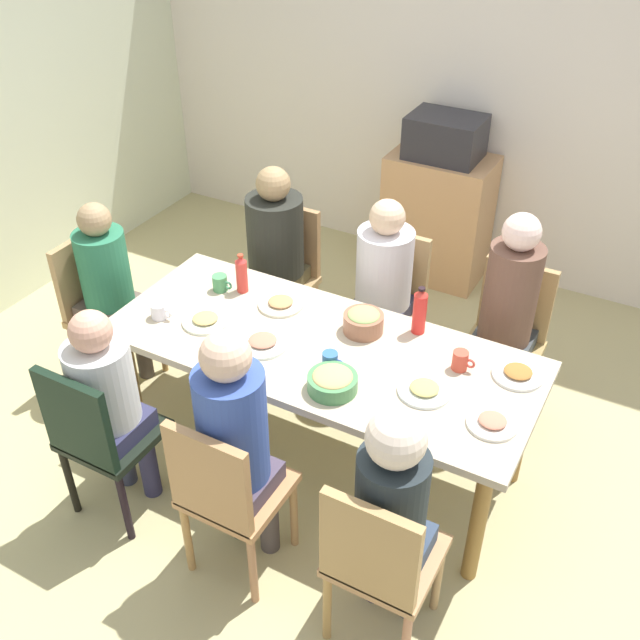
{
  "coord_description": "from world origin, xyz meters",
  "views": [
    {
      "loc": [
        1.32,
        -2.42,
        2.84
      ],
      "look_at": [
        0.0,
        0.0,
        0.88
      ],
      "focal_mm": 41.1,
      "sensor_mm": 36.0,
      "label": 1
    }
  ],
  "objects": [
    {
      "name": "ground_plane",
      "position": [
        0.0,
        0.0,
        0.0
      ],
      "size": [
        6.09,
        6.09,
        0.0
      ],
      "primitive_type": "plane",
      "color": "tan"
    },
    {
      "name": "wall_back",
      "position": [
        0.0,
        2.32,
        1.3
      ],
      "size": [
        5.32,
        0.12,
        2.6
      ],
      "primitive_type": "cube",
      "color": "silver",
      "rests_on": "ground_plane"
    },
    {
      "name": "dining_table",
      "position": [
        0.0,
        0.0,
        0.65
      ],
      "size": [
        2.08,
        0.85,
        0.73
      ],
      "color": "#C0AF92",
      "rests_on": "ground_plane"
    },
    {
      "name": "chair_0",
      "position": [
        -1.42,
        0.0,
        0.51
      ],
      "size": [
        0.4,
        0.4,
        0.9
      ],
      "color": "#AA804B",
      "rests_on": "ground_plane"
    },
    {
      "name": "person_0",
      "position": [
        -1.33,
        0.0,
        0.68
      ],
      "size": [
        0.3,
        0.3,
        1.15
      ],
      "color": "#544B44",
      "rests_on": "ground_plane"
    },
    {
      "name": "chair_1",
      "position": [
        0.0,
        -0.81,
        0.51
      ],
      "size": [
        0.4,
        0.4,
        0.9
      ],
      "color": "#B57E4F",
      "rests_on": "ground_plane"
    },
    {
      "name": "person_1",
      "position": [
        0.0,
        -0.72,
        0.75
      ],
      "size": [
        0.3,
        0.3,
        1.27
      ],
      "color": "#384639",
      "rests_on": "ground_plane"
    },
    {
      "name": "chair_2",
      "position": [
        0.0,
        0.81,
        0.51
      ],
      "size": [
        0.4,
        0.4,
        0.9
      ],
      "color": "#A9784F",
      "rests_on": "ground_plane"
    },
    {
      "name": "person_2",
      "position": [
        -0.0,
        0.72,
        0.71
      ],
      "size": [
        0.31,
        0.31,
        1.17
      ],
      "color": "#30314B",
      "rests_on": "ground_plane"
    },
    {
      "name": "chair_3",
      "position": [
        -0.69,
        -0.81,
        0.51
      ],
      "size": [
        0.4,
        0.4,
        0.9
      ],
      "color": "black",
      "rests_on": "ground_plane"
    },
    {
      "name": "person_3",
      "position": [
        -0.69,
        -0.71,
        0.68
      ],
      "size": [
        0.3,
        0.3,
        1.13
      ],
      "color": "#373B51",
      "rests_on": "ground_plane"
    },
    {
      "name": "chair_4",
      "position": [
        0.69,
        0.81,
        0.51
      ],
      "size": [
        0.4,
        0.4,
        0.9
      ],
      "color": "#A3874E",
      "rests_on": "ground_plane"
    },
    {
      "name": "person_4",
      "position": [
        0.69,
        0.72,
        0.74
      ],
      "size": [
        0.3,
        0.3,
        1.27
      ],
      "color": "#403842",
      "rests_on": "ground_plane"
    },
    {
      "name": "chair_5",
      "position": [
        0.69,
        -0.81,
        0.51
      ],
      "size": [
        0.4,
        0.4,
        0.9
      ],
      "color": "#B08052",
      "rests_on": "ground_plane"
    },
    {
      "name": "person_5",
      "position": [
        0.69,
        -0.71,
        0.71
      ],
      "size": [
        0.3,
        0.3,
        1.18
      ],
      "color": "#322E49",
      "rests_on": "ground_plane"
    },
    {
      "name": "chair_6",
      "position": [
        -0.69,
        0.81,
        0.51
      ],
      "size": [
        0.4,
        0.4,
        0.9
      ],
      "color": "#A48353",
      "rests_on": "ground_plane"
    },
    {
      "name": "person_6",
      "position": [
        -0.69,
        0.72,
        0.73
      ],
      "size": [
        0.33,
        0.33,
        1.21
      ],
      "color": "brown",
      "rests_on": "ground_plane"
    },
    {
      "name": "plate_0",
      "position": [
        0.89,
        0.23,
        0.74
      ],
      "size": [
        0.23,
        0.23,
        0.04
      ],
      "color": "silver",
      "rests_on": "dining_table"
    },
    {
      "name": "plate_1",
      "position": [
        -0.34,
        0.2,
        0.74
      ],
      "size": [
        0.23,
        0.23,
        0.04
      ],
      "color": "beige",
      "rests_on": "dining_table"
    },
    {
      "name": "plate_2",
      "position": [
        -0.59,
        -0.11,
        0.74
      ],
      "size": [
        0.23,
        0.23,
        0.04
      ],
      "color": "silver",
      "rests_on": "dining_table"
    },
    {
      "name": "plate_3",
      "position": [
        0.56,
        -0.08,
        0.74
      ],
      "size": [
        0.24,
        0.24,
        0.04
      ],
      "color": "white",
      "rests_on": "dining_table"
    },
    {
      "name": "plate_4",
      "position": [
        0.88,
        -0.13,
        0.74
      ],
      "size": [
        0.21,
        0.21,
        0.04
      ],
      "color": "white",
      "rests_on": "dining_table"
    },
    {
      "name": "plate_5",
      "position": [
        -0.24,
        -0.12,
        0.74
      ],
      "size": [
        0.25,
        0.25,
        0.04
      ],
      "color": "white",
      "rests_on": "dining_table"
    },
    {
      "name": "bowl_0",
      "position": [
        0.13,
        0.21,
        0.78
      ],
      "size": [
        0.2,
        0.2,
        0.12
      ],
      "color": "#965E45",
      "rests_on": "dining_table"
    },
    {
      "name": "bowl_1",
      "position": [
        0.2,
        -0.25,
        0.77
      ],
      "size": [
        0.22,
        0.22,
        0.09
      ],
      "color": "#48884E",
      "rests_on": "dining_table"
    },
    {
      "name": "cup_0",
      "position": [
        0.12,
        -0.13,
        0.77
      ],
      "size": [
        0.11,
        0.07,
        0.09
      ],
      "color": "#2E5F9B",
      "rests_on": "dining_table"
    },
    {
      "name": "cup_1",
      "position": [
        0.64,
        0.15,
        0.77
      ],
      "size": [
        0.11,
        0.07,
        0.09
      ],
      "color": "#CF4734",
      "rests_on": "dining_table"
    },
    {
      "name": "cup_2",
      "position": [
        -0.69,
        0.18,
        0.77
      ],
      "size": [
        0.11,
        0.08,
        0.09
      ],
      "color": "#489057",
      "rests_on": "dining_table"
    },
    {
      "name": "cup_3",
      "position": [
        -0.81,
        -0.18,
        0.77
      ],
      "size": [
        0.12,
        0.08,
        0.08
      ],
      "color": "white",
      "rests_on": "dining_table"
    },
    {
      "name": "bottle_0",
      "position": [
        -0.59,
        0.22,
        0.83
      ],
      "size": [
        0.06,
        0.06,
        0.22
      ],
      "color": "red",
      "rests_on": "dining_table"
    },
    {
      "name": "bottle_1",
      "position": [
        0.36,
        0.33,
        0.85
      ],
      "size": [
        0.07,
        0.07,
        0.25
      ],
      "color": "red",
      "rests_on": "dining_table"
    },
    {
      "name": "side_cabinet",
      "position": [
        -0.16,
        2.02,
        0.45
      ],
      "size": [
        0.7,
        0.44,
        0.9
      ],
      "primitive_type": "cube",
      "color": "tan",
      "rests_on": "ground_plane"
    },
    {
      "name": "microwave",
      "position": [
        -0.16,
        2.02,
        1.04
      ],
      "size": [
        0.48,
        0.36,
        0.28
      ],
      "primitive_type": "cube",
      "color": "#29282E",
      "rests_on": "side_cabinet"
    }
  ]
}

